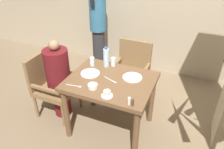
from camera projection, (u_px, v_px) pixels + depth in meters
name	position (u px, v px, depth m)	size (l,w,h in m)	color
ground_plane	(111.00, 127.00, 2.99)	(16.00, 16.00, 0.00)	#7A664C
dining_table	(111.00, 88.00, 2.65)	(1.01, 0.81, 0.78)	brown
chair_left_side	(51.00, 83.00, 3.03)	(0.51, 0.51, 0.90)	brown
diner_in_left_chair	(59.00, 79.00, 2.93)	(0.32, 0.32, 1.15)	#5B1419
chair_far_side	(131.00, 69.00, 3.36)	(0.51, 0.51, 0.90)	brown
standing_host	(98.00, 24.00, 3.83)	(0.29, 0.33, 1.72)	#2D2D33
plate_main_left	(90.00, 73.00, 2.69)	(0.23, 0.23, 0.01)	white
plate_main_right	(132.00, 77.00, 2.61)	(0.23, 0.23, 0.01)	white
teacup_with_saucer	(107.00, 94.00, 2.30)	(0.13, 0.13, 0.07)	white
bowl_small	(93.00, 86.00, 2.43)	(0.11, 0.11, 0.05)	white
water_bottle	(106.00, 57.00, 2.79)	(0.07, 0.07, 0.27)	silver
glass_tall_near	(92.00, 62.00, 2.85)	(0.06, 0.06, 0.11)	silver
glass_tall_mid	(113.00, 62.00, 2.84)	(0.06, 0.06, 0.11)	silver
salt_shaker	(129.00, 101.00, 2.18)	(0.03, 0.03, 0.09)	white
pepper_shaker	(133.00, 102.00, 2.16)	(0.03, 0.03, 0.08)	#4C3D2D
fork_beside_plate	(75.00, 86.00, 2.47)	(0.18, 0.04, 0.00)	silver
knife_beside_plate	(111.00, 80.00, 2.57)	(0.19, 0.09, 0.00)	silver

